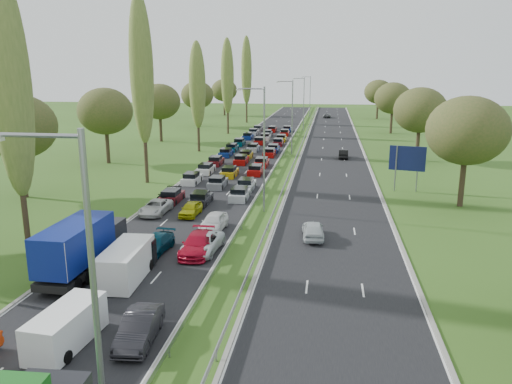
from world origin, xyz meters
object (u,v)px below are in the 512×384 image
at_px(white_van_front, 69,325).
at_px(direction_sign, 407,160).
at_px(near_car_2, 156,207).
at_px(near_car_3, 168,196).
at_px(white_van_rear, 128,262).
at_px(blue_lorry, 83,246).

height_order(white_van_front, direction_sign, direction_sign).
distance_m(near_car_2, white_van_front, 23.48).
bearing_deg(near_car_2, direction_sign, 29.38).
distance_m(near_car_3, white_van_front, 27.87).
bearing_deg(white_van_rear, direction_sign, 49.61).
height_order(near_car_3, white_van_rear, white_van_rear).
relative_size(near_car_2, blue_lorry, 0.53).
bearing_deg(near_car_2, near_car_3, 94.54).
bearing_deg(direction_sign, white_van_rear, -127.57).
distance_m(white_van_front, direction_sign, 42.29).
xyz_separation_m(near_car_2, white_van_front, (3.68, -23.19, 0.32)).
height_order(near_car_2, direction_sign, direction_sign).
relative_size(near_car_2, direction_sign, 0.91).
bearing_deg(blue_lorry, white_van_rear, -5.84).
bearing_deg(near_car_2, white_van_rear, -75.47).
relative_size(near_car_3, white_van_front, 0.93).
bearing_deg(white_van_rear, white_van_front, -91.02).
xyz_separation_m(near_car_3, white_van_front, (3.90, -27.60, 0.33)).
xyz_separation_m(blue_lorry, direction_sign, (24.97, 27.83, 1.62)).
distance_m(blue_lorry, white_van_rear, 3.40).
height_order(blue_lorry, white_van_rear, blue_lorry).
distance_m(blue_lorry, white_van_front, 9.29).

